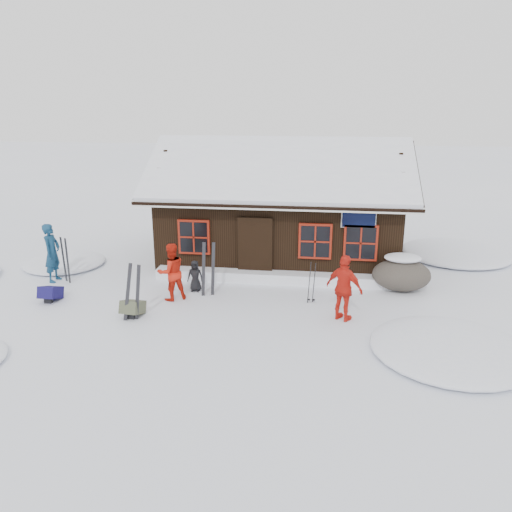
# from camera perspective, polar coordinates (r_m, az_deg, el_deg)

# --- Properties ---
(ground) EXTENTS (120.00, 120.00, 0.00)m
(ground) POSITION_cam_1_polar(r_m,az_deg,el_deg) (14.20, -5.07, -5.74)
(ground) COLOR white
(ground) RESTS_ON ground
(mountain_hut) EXTENTS (8.90, 6.09, 4.42)m
(mountain_hut) POSITION_cam_1_polar(r_m,az_deg,el_deg) (18.22, 2.88, 4.61)
(mountain_hut) COLOR black
(mountain_hut) RESTS_ON ground
(snow_drift) EXTENTS (7.60, 0.60, 0.35)m
(snow_drift) POSITION_cam_1_polar(r_m,az_deg,el_deg) (15.98, 1.95, -2.38)
(snow_drift) COLOR white
(snow_drift) RESTS_ON ground
(snow_mounds) EXTENTS (20.60, 13.20, 0.48)m
(snow_mounds) POSITION_cam_1_polar(r_m,az_deg,el_deg) (15.67, 2.35, -3.47)
(snow_mounds) COLOR white
(snow_mounds) RESTS_ON ground
(skier_teal) EXTENTS (0.46, 0.69, 1.89)m
(skier_teal) POSITION_cam_1_polar(r_m,az_deg,el_deg) (17.11, -22.27, 0.34)
(skier_teal) COLOR navy
(skier_teal) RESTS_ON ground
(skier_orange_left) EXTENTS (1.04, 1.00, 1.69)m
(skier_orange_left) POSITION_cam_1_polar(r_m,az_deg,el_deg) (14.55, -9.66, -1.80)
(skier_orange_left) COLOR red
(skier_orange_left) RESTS_ON ground
(skier_orange_right) EXTENTS (1.11, 0.93, 1.78)m
(skier_orange_right) POSITION_cam_1_polar(r_m,az_deg,el_deg) (13.16, 10.06, -3.65)
(skier_orange_right) COLOR red
(skier_orange_right) RESTS_ON ground
(skier_crouched) EXTENTS (0.47, 0.31, 0.97)m
(skier_crouched) POSITION_cam_1_polar(r_m,az_deg,el_deg) (15.22, -6.97, -2.27)
(skier_crouched) COLOR black
(skier_crouched) RESTS_ON ground
(boulder) EXTENTS (1.76, 1.32, 1.03)m
(boulder) POSITION_cam_1_polar(r_m,az_deg,el_deg) (15.81, 16.28, -1.96)
(boulder) COLOR #524B42
(boulder) RESTS_ON ground
(ski_pair_left) EXTENTS (0.58, 0.14, 1.62)m
(ski_pair_left) POSITION_cam_1_polar(r_m,az_deg,el_deg) (13.38, -13.91, -4.13)
(ski_pair_left) COLOR black
(ski_pair_left) RESTS_ON ground
(ski_pair_mid) EXTENTS (0.32, 0.23, 1.51)m
(ski_pair_mid) POSITION_cam_1_polar(r_m,az_deg,el_deg) (16.94, -20.93, -0.51)
(ski_pair_mid) COLOR black
(ski_pair_mid) RESTS_ON ground
(ski_pair_right) EXTENTS (0.45, 0.14, 1.69)m
(ski_pair_right) POSITION_cam_1_polar(r_m,az_deg,el_deg) (14.73, -5.48, -1.60)
(ski_pair_right) COLOR black
(ski_pair_right) RESTS_ON ground
(ski_poles) EXTENTS (0.22, 0.11, 1.25)m
(ski_poles) POSITION_cam_1_polar(r_m,az_deg,el_deg) (14.29, 6.37, -3.11)
(ski_poles) COLOR black
(ski_poles) RESTS_ON ground
(backpack_blue) EXTENTS (0.48, 0.64, 0.35)m
(backpack_blue) POSITION_cam_1_polar(r_m,az_deg,el_deg) (15.63, -22.39, -4.17)
(backpack_blue) COLOR #16114B
(backpack_blue) RESTS_ON ground
(backpack_olive) EXTENTS (0.54, 0.68, 0.35)m
(backpack_olive) POSITION_cam_1_polar(r_m,az_deg,el_deg) (13.85, -13.88, -6.02)
(backpack_olive) COLOR #4B4F39
(backpack_olive) RESTS_ON ground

